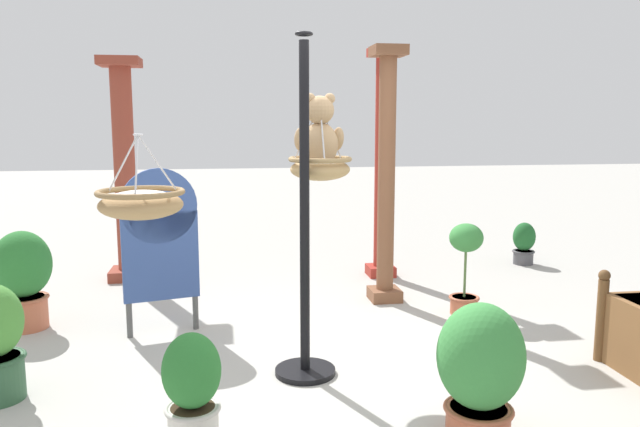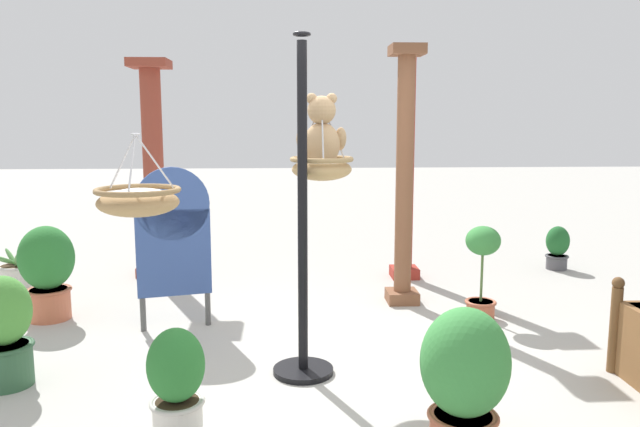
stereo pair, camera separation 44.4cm
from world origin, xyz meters
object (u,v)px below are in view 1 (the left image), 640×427
at_px(greenhouse_pillar_far_back, 382,169).
at_px(display_sign_board, 160,237).
at_px(display_pole_central, 305,274).
at_px(potted_plant_bushy_green, 192,386).
at_px(hanging_basket_with_teddy, 320,167).
at_px(potted_plant_fern_front, 23,276).
at_px(teddy_bear, 320,135).
at_px(potted_plant_trailing_ivy, 524,243).
at_px(hanging_basket_left_high, 141,202).
at_px(greenhouse_pillar_right, 125,175).
at_px(potted_plant_flowering_red, 465,262).
at_px(greenhouse_pillar_left, 386,181).
at_px(potted_plant_broad_leaf, 480,367).

bearing_deg(greenhouse_pillar_far_back, display_sign_board, -145.03).
distance_m(display_pole_central, potted_plant_bushy_green, 1.21).
bearing_deg(hanging_basket_with_teddy, display_sign_board, 147.06).
distance_m(hanging_basket_with_teddy, greenhouse_pillar_far_back, 2.73).
bearing_deg(display_pole_central, potted_plant_fern_front, 149.31).
relative_size(teddy_bear, potted_plant_trailing_ivy, 0.99).
height_order(hanging_basket_left_high, potted_plant_bushy_green, hanging_basket_left_high).
bearing_deg(greenhouse_pillar_right, potted_plant_flowering_red, -29.24).
distance_m(hanging_basket_left_high, potted_plant_bushy_green, 1.19).
distance_m(greenhouse_pillar_left, potted_plant_broad_leaf, 2.89).
distance_m(teddy_bear, greenhouse_pillar_left, 1.78).
xyz_separation_m(display_pole_central, hanging_basket_left_high, (-1.08, -0.25, 0.57)).
height_order(display_pole_central, greenhouse_pillar_far_back, greenhouse_pillar_far_back).
bearing_deg(potted_plant_broad_leaf, potted_plant_bushy_green, 172.81).
height_order(display_pole_central, teddy_bear, display_pole_central).
distance_m(hanging_basket_left_high, potted_plant_trailing_ivy, 5.52).
xyz_separation_m(display_pole_central, hanging_basket_with_teddy, (0.15, 0.25, 0.74)).
relative_size(greenhouse_pillar_right, potted_plant_flowering_red, 2.89).
relative_size(hanging_basket_with_teddy, potted_plant_fern_front, 0.65).
xyz_separation_m(potted_plant_fern_front, potted_plant_bushy_green, (1.56, -2.22, -0.15)).
height_order(greenhouse_pillar_left, potted_plant_flowering_red, greenhouse_pillar_left).
relative_size(teddy_bear, potted_plant_broad_leaf, 0.67).
bearing_deg(hanging_basket_with_teddy, greenhouse_pillar_right, 123.10).
xyz_separation_m(greenhouse_pillar_right, display_sign_board, (0.57, -1.98, -0.37)).
relative_size(greenhouse_pillar_left, greenhouse_pillar_far_back, 0.96).
xyz_separation_m(display_pole_central, display_sign_board, (-1.10, 1.06, 0.10)).
height_order(hanging_basket_left_high, greenhouse_pillar_right, greenhouse_pillar_right).
relative_size(hanging_basket_left_high, greenhouse_pillar_left, 0.22).
bearing_deg(hanging_basket_left_high, hanging_basket_with_teddy, 22.30).
height_order(potted_plant_fern_front, potted_plant_bushy_green, potted_plant_fern_front).
xyz_separation_m(hanging_basket_left_high, greenhouse_pillar_left, (2.14, 1.98, -0.09)).
height_order(display_pole_central, greenhouse_pillar_right, greenhouse_pillar_right).
height_order(potted_plant_fern_front, potted_plant_trailing_ivy, potted_plant_fern_front).
relative_size(hanging_basket_left_high, potted_plant_fern_front, 0.63).
xyz_separation_m(display_pole_central, potted_plant_bushy_green, (-0.76, -0.84, -0.42)).
bearing_deg(potted_plant_bushy_green, potted_plant_broad_leaf, -7.19).
height_order(greenhouse_pillar_far_back, potted_plant_broad_leaf, greenhouse_pillar_far_back).
bearing_deg(greenhouse_pillar_far_back, potted_plant_fern_front, -159.48).
relative_size(display_pole_central, greenhouse_pillar_left, 0.95).
bearing_deg(hanging_basket_left_high, greenhouse_pillar_far_back, 51.67).
bearing_deg(greenhouse_pillar_right, display_sign_board, -74.03).
bearing_deg(potted_plant_broad_leaf, display_sign_board, 133.17).
bearing_deg(greenhouse_pillar_left, display_pole_central, -121.56).
bearing_deg(potted_plant_trailing_ivy, potted_plant_broad_leaf, -120.33).
xyz_separation_m(potted_plant_trailing_ivy, potted_plant_broad_leaf, (-2.38, -4.06, 0.15)).
height_order(greenhouse_pillar_far_back, potted_plant_trailing_ivy, greenhouse_pillar_far_back).
relative_size(potted_plant_flowering_red, potted_plant_bushy_green, 1.36).
distance_m(potted_plant_flowering_red, potted_plant_bushy_green, 3.17).
xyz_separation_m(hanging_basket_left_high, greenhouse_pillar_right, (-0.59, 3.29, -0.10)).
bearing_deg(greenhouse_pillar_right, potted_plant_trailing_ivy, -0.26).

